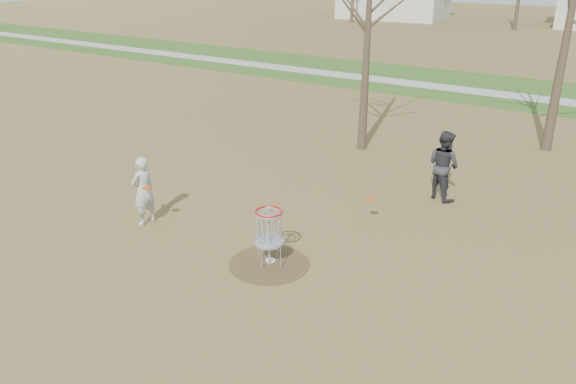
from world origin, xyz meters
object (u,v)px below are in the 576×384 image
(player_throwing, at_px, (443,165))
(disc_grounded, at_px, (270,260))
(player_standing, at_px, (143,191))
(disc_golf_basket, at_px, (269,227))

(player_throwing, bearing_deg, disc_grounded, 94.85)
(player_throwing, bearing_deg, player_standing, 68.92)
(player_standing, relative_size, disc_golf_basket, 1.32)
(disc_grounded, bearing_deg, player_standing, -177.92)
(disc_grounded, distance_m, disc_golf_basket, 0.90)
(disc_grounded, relative_size, disc_golf_basket, 0.16)
(player_standing, height_order, player_throwing, player_throwing)
(player_throwing, bearing_deg, disc_golf_basket, 95.74)
(player_standing, distance_m, player_throwing, 8.09)
(player_throwing, relative_size, disc_golf_basket, 1.45)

